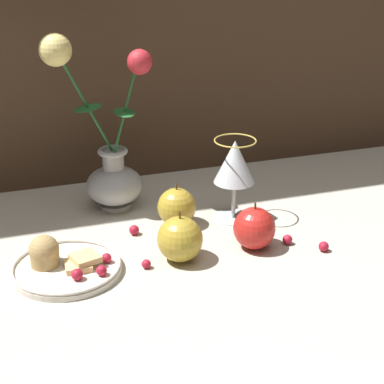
# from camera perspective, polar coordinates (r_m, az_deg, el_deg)

# --- Properties ---
(ground_plane) EXTENTS (2.40, 2.40, 0.00)m
(ground_plane) POSITION_cam_1_polar(r_m,az_deg,el_deg) (1.19, -2.08, -4.38)
(ground_plane) COLOR #B7B2A3
(ground_plane) RESTS_ON ground
(vase) EXTENTS (0.21, 0.11, 0.36)m
(vase) POSITION_cam_1_polar(r_m,az_deg,el_deg) (1.29, -7.46, 3.19)
(vase) COLOR #A3A3A8
(vase) RESTS_ON ground_plane
(plate_with_pastries) EXTENTS (0.19, 0.19, 0.06)m
(plate_with_pastries) POSITION_cam_1_polar(r_m,az_deg,el_deg) (1.11, -11.46, -6.28)
(plate_with_pastries) COLOR silver
(plate_with_pastries) RESTS_ON ground_plane
(wine_glass) EXTENTS (0.08, 0.08, 0.16)m
(wine_glass) POSITION_cam_1_polar(r_m,az_deg,el_deg) (1.24, 3.80, 2.44)
(wine_glass) COLOR silver
(wine_glass) RESTS_ON ground_plane
(apple_beside_vase) EXTENTS (0.08, 0.08, 0.09)m
(apple_beside_vase) POSITION_cam_1_polar(r_m,az_deg,el_deg) (1.16, 5.56, -3.22)
(apple_beside_vase) COLOR red
(apple_beside_vase) RESTS_ON ground_plane
(apple_near_glass) EXTENTS (0.07, 0.07, 0.09)m
(apple_near_glass) POSITION_cam_1_polar(r_m,az_deg,el_deg) (1.24, -1.37, -1.34)
(apple_near_glass) COLOR #B2932D
(apple_near_glass) RESTS_ON ground_plane
(apple_at_table_edge) EXTENTS (0.08, 0.08, 0.09)m
(apple_at_table_edge) POSITION_cam_1_polar(r_m,az_deg,el_deg) (1.11, -1.12, -4.22)
(apple_at_table_edge) COLOR #B2932D
(apple_at_table_edge) RESTS_ON ground_plane
(berry_near_plate) EXTENTS (0.02, 0.02, 0.02)m
(berry_near_plate) POSITION_cam_1_polar(r_m,az_deg,el_deg) (1.18, 11.63, -4.77)
(berry_near_plate) COLOR #AD192D
(berry_near_plate) RESTS_ON ground_plane
(berry_front_center) EXTENTS (0.02, 0.02, 0.02)m
(berry_front_center) POSITION_cam_1_polar(r_m,az_deg,el_deg) (1.19, 8.48, -4.20)
(berry_front_center) COLOR #AD192D
(berry_front_center) RESTS_ON ground_plane
(berry_by_glass_stem) EXTENTS (0.02, 0.02, 0.02)m
(berry_by_glass_stem) POSITION_cam_1_polar(r_m,az_deg,el_deg) (1.11, -4.09, -6.40)
(berry_by_glass_stem) COLOR #AD192D
(berry_by_glass_stem) RESTS_ON ground_plane
(berry_under_candlestick) EXTENTS (0.02, 0.02, 0.02)m
(berry_under_candlestick) POSITION_cam_1_polar(r_m,az_deg,el_deg) (1.19, 0.16, -4.10)
(berry_under_candlestick) COLOR #AD192D
(berry_under_candlestick) RESTS_ON ground_plane
(berry_far_right) EXTENTS (0.02, 0.02, 0.02)m
(berry_far_right) POSITION_cam_1_polar(r_m,az_deg,el_deg) (1.22, -5.17, -3.38)
(berry_far_right) COLOR #AD192D
(berry_far_right) RESTS_ON ground_plane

